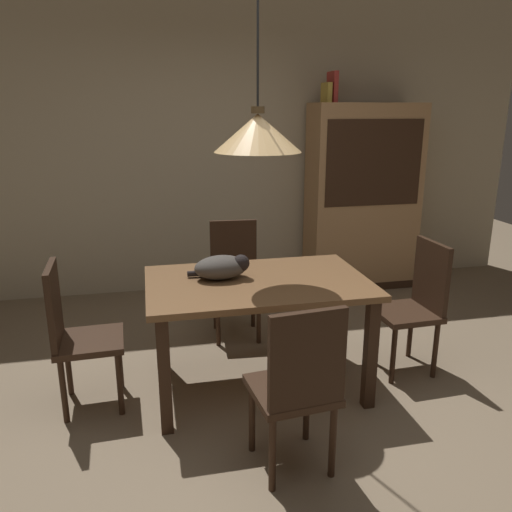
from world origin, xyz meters
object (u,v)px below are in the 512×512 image
Objects in this scene: chair_near_front at (298,383)px; chair_far_back at (235,273)px; cat_sleeping at (223,267)px; dining_table at (258,295)px; pendant_lamp at (258,132)px; book_red_tall at (332,87)px; hutch_bookcase at (362,201)px; chair_right_side at (416,301)px; book_yellow_short at (326,93)px; chair_left_side at (75,331)px.

chair_near_front is 1.76m from chair_far_back.
cat_sleeping is (-0.22, 0.96, 0.32)m from chair_near_front.
chair_far_back reaches higher than dining_table.
pendant_lamp is (-0.01, 0.88, 1.15)m from chair_near_front.
book_red_tall is (1.32, 1.70, 1.16)m from cat_sleeping.
pendant_lamp is 0.70× the size of hutch_bookcase.
chair_right_side is 1.38m from cat_sleeping.
pendant_lamp is 2.13m from book_red_tall.
dining_table is at bearing 90.54° from chair_near_front.
chair_right_side is 0.50× the size of hutch_bookcase.
pendant_lamp reaches higher than book_yellow_short.
chair_near_front is at bearing -141.81° from chair_right_side.
dining_table is at bearing -20.55° from cat_sleeping.
chair_right_side is at bearing 0.16° from dining_table.
book_yellow_short is at bearing 53.33° from cat_sleeping.
chair_right_side is at bearing 38.19° from chair_near_front.
cat_sleeping is at bearing 176.75° from chair_right_side.
chair_near_front and chair_far_back have the same top height.
book_yellow_short is at bearing 179.80° from hutch_bookcase.
pendant_lamp reaches higher than chair_right_side.
chair_right_side is at bearing -3.25° from cat_sleeping.
cat_sleeping is at bearing 102.93° from chair_near_front.
chair_near_front reaches higher than cat_sleeping.
cat_sleeping is 0.30× the size of pendant_lamp.
pendant_lamp is (-0.01, -0.88, 1.15)m from chair_far_back.
chair_far_back is 1.77m from hutch_bookcase.
pendant_lamp reaches higher than cat_sleeping.
book_yellow_short reaches higher than chair_near_front.
dining_table is 1.14m from chair_right_side.
chair_left_side is 2.38× the size of cat_sleeping.
chair_right_side is 1.43m from chair_near_front.
chair_left_side reaches higher than dining_table.
chair_near_front is 2.38× the size of cat_sleeping.
chair_left_side reaches higher than cat_sleeping.
pendant_lamp is at bearing -90.36° from chair_far_back.
chair_near_front is (-1.12, -0.88, 0.00)m from chair_right_side.
book_red_tall reaches higher than book_yellow_short.
chair_right_side is at bearing -87.66° from book_yellow_short.
dining_table is 1.51× the size of chair_far_back.
hutch_bookcase is at bearing 50.18° from pendant_lamp.
book_yellow_short is at bearing 39.25° from chair_left_side.
dining_table is 1.14m from chair_left_side.
pendant_lamp is at bearing -129.82° from hutch_bookcase.
chair_left_side is 4.65× the size of book_yellow_short.
hutch_bookcase is (1.48, 1.78, 0.24)m from dining_table.
book_yellow_short is at bearing 40.69° from chair_far_back.
pendant_lamp reaches higher than chair_left_side.
hutch_bookcase is 1.13m from book_yellow_short.
chair_right_side is 1.00× the size of chair_left_side.
hutch_bookcase is at bearing -0.23° from book_red_tall.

